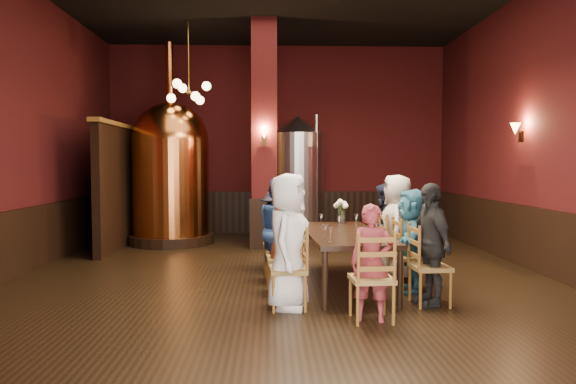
{
  "coord_description": "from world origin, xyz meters",
  "views": [
    {
      "loc": [
        -0.18,
        -7.44,
        1.69
      ],
      "look_at": [
        0.08,
        0.2,
        1.26
      ],
      "focal_mm": 32.0,
      "sensor_mm": 36.0,
      "label": 1
    }
  ],
  "objects_px": {
    "dining_table": "(343,236)",
    "copper_kettle": "(171,171)",
    "person_0": "(288,241)",
    "rose_vase": "(341,207)",
    "person_2": "(280,230)",
    "person_1": "(283,237)",
    "steel_vessel": "(298,179)"
  },
  "relations": [
    {
      "from": "dining_table",
      "to": "copper_kettle",
      "type": "bearing_deg",
      "value": 125.22
    },
    {
      "from": "person_0",
      "to": "rose_vase",
      "type": "bearing_deg",
      "value": -8.96
    },
    {
      "from": "person_2",
      "to": "dining_table",
      "type": "bearing_deg",
      "value": -128.29
    },
    {
      "from": "rose_vase",
      "to": "dining_table",
      "type": "bearing_deg",
      "value": -96.32
    },
    {
      "from": "dining_table",
      "to": "person_2",
      "type": "xyz_separation_m",
      "value": [
        -0.87,
        0.28,
        0.05
      ]
    },
    {
      "from": "person_1",
      "to": "person_2",
      "type": "xyz_separation_m",
      "value": [
        -0.04,
        0.66,
        0.01
      ]
    },
    {
      "from": "person_1",
      "to": "person_2",
      "type": "distance_m",
      "value": 0.66
    },
    {
      "from": "copper_kettle",
      "to": "person_1",
      "type": "bearing_deg",
      "value": -62.19
    },
    {
      "from": "person_2",
      "to": "rose_vase",
      "type": "bearing_deg",
      "value": -73.68
    },
    {
      "from": "person_2",
      "to": "steel_vessel",
      "type": "xyz_separation_m",
      "value": [
        0.47,
        3.95,
        0.61
      ]
    },
    {
      "from": "person_1",
      "to": "person_0",
      "type": "bearing_deg",
      "value": 175.31
    },
    {
      "from": "person_1",
      "to": "rose_vase",
      "type": "height_order",
      "value": "person_1"
    },
    {
      "from": "person_0",
      "to": "person_2",
      "type": "bearing_deg",
      "value": 17.98
    },
    {
      "from": "person_0",
      "to": "steel_vessel",
      "type": "relative_size",
      "value": 0.58
    },
    {
      "from": "person_1",
      "to": "steel_vessel",
      "type": "distance_m",
      "value": 4.67
    },
    {
      "from": "person_0",
      "to": "person_1",
      "type": "bearing_deg",
      "value": 17.98
    },
    {
      "from": "person_0",
      "to": "steel_vessel",
      "type": "distance_m",
      "value": 5.32
    },
    {
      "from": "person_1",
      "to": "person_2",
      "type": "height_order",
      "value": "person_2"
    },
    {
      "from": "person_0",
      "to": "copper_kettle",
      "type": "height_order",
      "value": "copper_kettle"
    },
    {
      "from": "steel_vessel",
      "to": "rose_vase",
      "type": "relative_size",
      "value": 7.05
    },
    {
      "from": "steel_vessel",
      "to": "person_1",
      "type": "bearing_deg",
      "value": -95.35
    },
    {
      "from": "dining_table",
      "to": "person_1",
      "type": "height_order",
      "value": "person_1"
    },
    {
      "from": "dining_table",
      "to": "copper_kettle",
      "type": "distance_m",
      "value": 5.05
    },
    {
      "from": "dining_table",
      "to": "person_2",
      "type": "bearing_deg",
      "value": 158.78
    },
    {
      "from": "dining_table",
      "to": "rose_vase",
      "type": "bearing_deg",
      "value": 80.56
    },
    {
      "from": "person_2",
      "to": "copper_kettle",
      "type": "relative_size",
      "value": 0.35
    },
    {
      "from": "person_0",
      "to": "person_2",
      "type": "height_order",
      "value": "person_0"
    },
    {
      "from": "person_0",
      "to": "rose_vase",
      "type": "height_order",
      "value": "person_0"
    },
    {
      "from": "person_1",
      "to": "copper_kettle",
      "type": "xyz_separation_m",
      "value": [
        -2.26,
        4.28,
        0.79
      ]
    },
    {
      "from": "dining_table",
      "to": "person_0",
      "type": "bearing_deg",
      "value": -130.36
    },
    {
      "from": "person_0",
      "to": "rose_vase",
      "type": "xyz_separation_m",
      "value": [
        0.91,
        2.05,
        0.22
      ]
    },
    {
      "from": "dining_table",
      "to": "person_1",
      "type": "xyz_separation_m",
      "value": [
        -0.83,
        -0.38,
        0.05
      ]
    }
  ]
}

